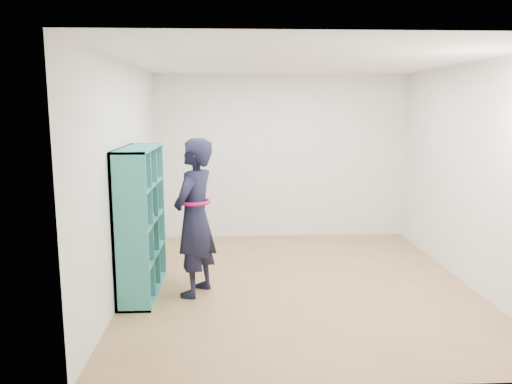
{
  "coord_description": "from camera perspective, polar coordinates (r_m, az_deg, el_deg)",
  "views": [
    {
      "loc": [
        -0.78,
        -5.68,
        2.1
      ],
      "look_at": [
        -0.49,
        0.3,
        1.07
      ],
      "focal_mm": 35.0,
      "sensor_mm": 36.0,
      "label": 1
    }
  ],
  "objects": [
    {
      "name": "floor",
      "position": [
        6.1,
        4.84,
        -10.35
      ],
      "size": [
        4.5,
        4.5,
        0.0
      ],
      "primitive_type": "plane",
      "color": "olive",
      "rests_on": "ground"
    },
    {
      "name": "ceiling",
      "position": [
        5.76,
        5.23,
        14.75
      ],
      "size": [
        4.5,
        4.5,
        0.0
      ],
      "primitive_type": "plane",
      "color": "white",
      "rests_on": "wall_back"
    },
    {
      "name": "wall_left",
      "position": [
        5.86,
        -14.74,
        1.64
      ],
      "size": [
        0.02,
        4.5,
        2.6
      ],
      "primitive_type": "cube",
      "color": "silver",
      "rests_on": "floor"
    },
    {
      "name": "wall_right",
      "position": [
        6.37,
        23.15,
        1.8
      ],
      "size": [
        0.02,
        4.5,
        2.6
      ],
      "primitive_type": "cube",
      "color": "silver",
      "rests_on": "floor"
    },
    {
      "name": "wall_back",
      "position": [
        8.01,
        2.86,
        4.05
      ],
      "size": [
        4.0,
        0.02,
        2.6
      ],
      "primitive_type": "cube",
      "color": "silver",
      "rests_on": "floor"
    },
    {
      "name": "wall_front",
      "position": [
        3.61,
        9.84,
        -3.13
      ],
      "size": [
        4.0,
        0.02,
        2.6
      ],
      "primitive_type": "cube",
      "color": "silver",
      "rests_on": "floor"
    },
    {
      "name": "bookshelf",
      "position": [
        5.74,
        -13.3,
        -3.45
      ],
      "size": [
        0.36,
        1.24,
        1.66
      ],
      "color": "teal",
      "rests_on": "floor"
    },
    {
      "name": "person",
      "position": [
        5.56,
        -7.02,
        -2.91
      ],
      "size": [
        0.64,
        0.76,
        1.76
      ],
      "rotation": [
        0.0,
        0.0,
        -1.98
      ],
      "color": "black",
      "rests_on": "floor"
    },
    {
      "name": "smartphone",
      "position": [
        5.69,
        -8.01,
        -1.46
      ],
      "size": [
        0.04,
        0.11,
        0.13
      ],
      "rotation": [
        0.48,
        0.0,
        -0.31
      ],
      "color": "silver",
      "rests_on": "person"
    }
  ]
}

